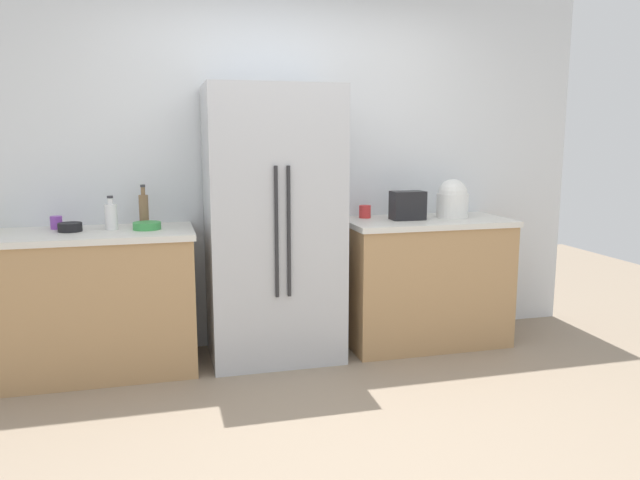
% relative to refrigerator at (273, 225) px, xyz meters
% --- Properties ---
extents(ground_plane, '(9.38, 9.38, 0.00)m').
position_rel_refrigerator_xyz_m(ground_plane, '(0.16, -1.28, -0.93)').
color(ground_plane, gray).
extents(kitchen_back_panel, '(4.69, 0.10, 2.81)m').
position_rel_refrigerator_xyz_m(kitchen_back_panel, '(0.16, 0.38, 0.47)').
color(kitchen_back_panel, silver).
rests_on(kitchen_back_panel, ground_plane).
extents(counter_left, '(1.46, 0.64, 0.94)m').
position_rel_refrigerator_xyz_m(counter_left, '(-1.27, 0.01, -0.46)').
color(counter_left, tan).
rests_on(counter_left, ground_plane).
extents(counter_right, '(1.20, 0.64, 0.94)m').
position_rel_refrigerator_xyz_m(counter_right, '(1.14, 0.01, -0.46)').
color(counter_right, tan).
rests_on(counter_right, ground_plane).
extents(refrigerator, '(0.90, 0.64, 1.87)m').
position_rel_refrigerator_xyz_m(refrigerator, '(0.00, 0.00, 0.00)').
color(refrigerator, '#B7BABF').
rests_on(refrigerator, ground_plane).
extents(toaster, '(0.24, 0.14, 0.21)m').
position_rel_refrigerator_xyz_m(toaster, '(0.99, 0.01, 0.11)').
color(toaster, black).
rests_on(toaster, counter_right).
extents(rice_cooker, '(0.24, 0.24, 0.29)m').
position_rel_refrigerator_xyz_m(rice_cooker, '(1.36, 0.04, 0.14)').
color(rice_cooker, white).
rests_on(rice_cooker, counter_right).
extents(bottle_a, '(0.08, 0.08, 0.22)m').
position_rel_refrigerator_xyz_m(bottle_a, '(-1.06, 0.06, 0.09)').
color(bottle_a, white).
rests_on(bottle_a, counter_left).
extents(bottle_b, '(0.06, 0.06, 0.28)m').
position_rel_refrigerator_xyz_m(bottle_b, '(-0.85, 0.16, 0.12)').
color(bottle_b, brown).
rests_on(bottle_b, counter_left).
extents(cup_a, '(0.08, 0.08, 0.08)m').
position_rel_refrigerator_xyz_m(cup_a, '(-1.41, 0.18, 0.04)').
color(cup_a, purple).
rests_on(cup_a, counter_left).
extents(cup_c, '(0.09, 0.09, 0.09)m').
position_rel_refrigerator_xyz_m(cup_c, '(0.73, 0.19, 0.05)').
color(cup_c, red).
rests_on(cup_c, counter_right).
extents(bowl_a, '(0.18, 0.18, 0.05)m').
position_rel_refrigerator_xyz_m(bowl_a, '(-0.83, 0.01, 0.03)').
color(bowl_a, green).
rests_on(bowl_a, counter_left).
extents(bowl_b, '(0.15, 0.15, 0.06)m').
position_rel_refrigerator_xyz_m(bowl_b, '(-1.31, 0.04, 0.03)').
color(bowl_b, black).
rests_on(bowl_b, counter_left).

